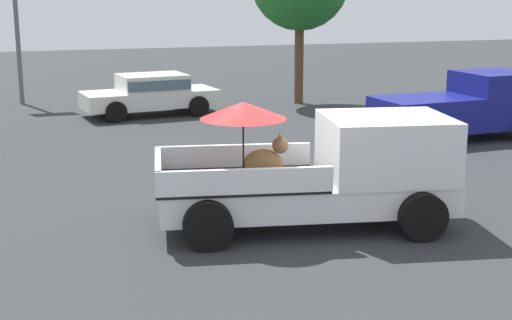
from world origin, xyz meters
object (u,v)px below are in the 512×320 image
at_px(pickup_truck_main, 330,170).
at_px(motel_sign, 15,3).
at_px(pickup_truck_red, 464,107).
at_px(parked_sedan_near, 151,92).

relative_size(pickup_truck_main, motel_sign, 1.05).
relative_size(pickup_truck_red, motel_sign, 0.97).
bearing_deg(motel_sign, pickup_truck_main, -73.04).
relative_size(parked_sedan_near, motel_sign, 0.89).
height_order(pickup_truck_main, pickup_truck_red, pickup_truck_main).
bearing_deg(pickup_truck_main, parked_sedan_near, 104.61).
xyz_separation_m(pickup_truck_main, motel_sign, (-4.93, 16.16, 2.57)).
bearing_deg(parked_sedan_near, pickup_truck_main, 87.35).
xyz_separation_m(pickup_truck_red, parked_sedan_near, (-7.48, 6.47, -0.13)).
bearing_deg(motel_sign, parked_sedan_near, -43.67).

